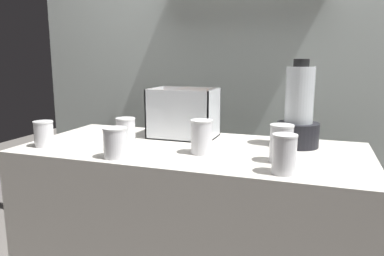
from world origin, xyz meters
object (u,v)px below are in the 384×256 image
Objects in this scene: carrot_display_bin at (186,123)px; juice_cup_carrot_middle at (115,145)px; juice_cup_carrot_rightmost at (284,157)px; juice_cup_mango_far_left at (44,135)px; blender_pitcher at (299,114)px; juice_cup_orange_far_right at (281,145)px; juice_cup_orange_left at (126,133)px; juice_cup_beet_right at (202,139)px.

carrot_display_bin reaches higher than juice_cup_carrot_middle.
juice_cup_carrot_middle is at bearing -179.27° from juice_cup_carrot_rightmost.
blender_pitcher is at bearing 19.02° from juice_cup_mango_far_left.
juice_cup_carrot_rightmost is (0.02, -0.13, -0.01)m from juice_cup_orange_far_right.
juice_cup_orange_left is 0.93× the size of juice_cup_carrot_rightmost.
juice_cup_carrot_rightmost is (0.60, 0.01, 0.01)m from juice_cup_carrot_middle.
blender_pitcher is at bearing -2.05° from carrot_display_bin.
juice_cup_orange_far_right is at bearing 13.54° from juice_cup_carrot_middle.
carrot_display_bin is at bearing 148.75° from juice_cup_orange_far_right.
carrot_display_bin is 2.26× the size of juice_cup_beet_right.
blender_pitcher reaches higher than juice_cup_carrot_rightmost.
juice_cup_carrot_middle is (0.37, -0.06, 0.00)m from juice_cup_mango_far_left.
juice_cup_beet_right is (-0.34, -0.24, -0.08)m from blender_pitcher.
juice_cup_carrot_rightmost reaches higher than juice_cup_carrot_middle.
juice_cup_orange_far_right is (0.95, 0.08, 0.02)m from juice_cup_mango_far_left.
juice_cup_mango_far_left is at bearing -160.98° from blender_pitcher.
blender_pitcher is 3.18× the size of juice_cup_carrot_middle.
juice_cup_orange_left reaches higher than juice_cup_mango_far_left.
blender_pitcher reaches higher than juice_cup_orange_left.
carrot_display_bin is at bearing 139.50° from juice_cup_carrot_rightmost.
juice_cup_carrot_middle is at bearing -8.94° from juice_cup_mango_far_left.
juice_cup_carrot_middle is at bearing -147.22° from blender_pitcher.
carrot_display_bin is 2.32× the size of juice_cup_carrot_rightmost.
juice_cup_orange_left is at bearing 20.11° from juice_cup_mango_far_left.
blender_pitcher is 1.06m from juice_cup_mango_far_left.
juice_cup_orange_far_right is at bearing 99.42° from juice_cup_carrot_rightmost.
blender_pitcher is at bearing 87.28° from juice_cup_carrot_rightmost.
juice_cup_beet_right is 1.03× the size of juice_cup_carrot_rightmost.
carrot_display_bin is 0.30m from juice_cup_orange_left.
juice_cup_mango_far_left is 0.96m from juice_cup_orange_far_right.
juice_cup_beet_right is at bearing -144.73° from blender_pitcher.
juice_cup_orange_left is at bearing -161.50° from blender_pitcher.
juice_cup_orange_left is (-0.68, -0.23, -0.08)m from blender_pitcher.
juice_cup_carrot_rightmost is (0.98, -0.05, 0.01)m from juice_cup_mango_far_left.
juice_cup_orange_far_right is 1.05× the size of juice_cup_carrot_rightmost.
juice_cup_beet_right is (0.34, -0.01, 0.00)m from juice_cup_orange_left.
juice_cup_carrot_middle is 0.32m from juice_cup_beet_right.
juice_cup_carrot_rightmost is at bearing -2.98° from juice_cup_mango_far_left.
juice_cup_carrot_rightmost is (0.32, -0.15, -0.00)m from juice_cup_beet_right.
juice_cup_mango_far_left is at bearing 171.06° from juice_cup_carrot_middle.
juice_cup_mango_far_left is 0.38m from juice_cup_carrot_middle.
juice_cup_orange_left is 0.34m from juice_cup_beet_right.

